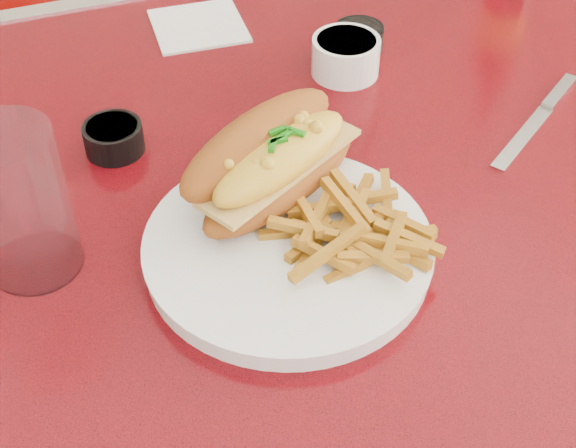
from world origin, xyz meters
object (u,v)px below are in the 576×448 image
object	(u,v)px
booth_bench_far	(181,106)
mac_hoagie	(273,160)
dinner_plate	(288,248)
gravy_ramekin	(346,55)
diner_table	(336,255)
water_tumbler	(20,204)
knife	(543,112)
sauce_cup_left	(113,137)
fork	(332,201)
sauce_cup_right	(359,37)

from	to	relation	value
booth_bench_far	mac_hoagie	xyz separation A→B (m)	(-0.10, -0.87, 0.54)
dinner_plate	gravy_ramekin	world-z (taller)	gravy_ramekin
diner_table	booth_bench_far	distance (m)	0.87
booth_bench_far	water_tumbler	distance (m)	1.08
booth_bench_far	knife	distance (m)	0.99
dinner_plate	knife	size ratio (longest dim) A/B	1.94
mac_hoagie	water_tumbler	xyz separation A→B (m)	(-0.22, -0.00, 0.02)
dinner_plate	sauce_cup_left	bearing A→B (deg)	118.73
mac_hoagie	gravy_ramekin	size ratio (longest dim) A/B	2.52
mac_hoagie	gravy_ramekin	distance (m)	0.24
water_tumbler	knife	distance (m)	0.55
fork	sauce_cup_left	size ratio (longest dim) A/B	1.74
dinner_plate	sauce_cup_left	size ratio (longest dim) A/B	4.17
fork	gravy_ramekin	size ratio (longest dim) A/B	1.64
mac_hoagie	knife	xyz separation A→B (m)	(0.33, 0.03, -0.05)
diner_table	fork	world-z (taller)	fork
fork	knife	bearing A→B (deg)	-88.23
gravy_ramekin	sauce_cup_left	bearing A→B (deg)	-169.95
diner_table	sauce_cup_left	bearing A→B (deg)	160.39
knife	sauce_cup_left	bearing A→B (deg)	133.25
sauce_cup_right	knife	bearing A→B (deg)	-55.58
dinner_plate	water_tumbler	bearing A→B (deg)	161.59
booth_bench_far	sauce_cup_right	bearing A→B (deg)	-81.53
mac_hoagie	diner_table	bearing A→B (deg)	1.96
booth_bench_far	gravy_ramekin	world-z (taller)	booth_bench_far
diner_table	fork	xyz separation A→B (m)	(-0.05, -0.09, 0.18)
knife	mac_hoagie	bearing A→B (deg)	152.04
water_tumbler	gravy_ramekin	bearing A→B (deg)	26.20
gravy_ramekin	water_tumbler	bearing A→B (deg)	-153.80
diner_table	fork	distance (m)	0.21
dinner_plate	knife	xyz separation A→B (m)	(0.34, 0.10, -0.01)
booth_bench_far	fork	world-z (taller)	booth_bench_far
gravy_ramekin	knife	xyz separation A→B (m)	(0.17, -0.15, -0.02)
sauce_cup_right	water_tumbler	xyz separation A→B (m)	(-0.41, -0.23, 0.05)
fork	sauce_cup_left	bearing A→B (deg)	32.69
diner_table	water_tumbler	distance (m)	0.40
sauce_cup_left	fork	bearing A→B (deg)	-45.18
diner_table	dinner_plate	xyz separation A→B (m)	(-0.11, -0.13, 0.17)
diner_table	knife	size ratio (longest dim) A/B	7.07
dinner_plate	mac_hoagie	bearing A→B (deg)	80.92
mac_hoagie	sauce_cup_right	xyz separation A→B (m)	(0.19, 0.23, -0.04)
gravy_ramekin	booth_bench_far	bearing A→B (deg)	94.94
mac_hoagie	gravy_ramekin	bearing A→B (deg)	21.30
booth_bench_far	water_tumbler	world-z (taller)	water_tumbler
fork	gravy_ramekin	distance (m)	0.25
diner_table	water_tumbler	world-z (taller)	water_tumbler
gravy_ramekin	water_tumbler	size ratio (longest dim) A/B	0.61
sauce_cup_left	booth_bench_far	bearing A→B (deg)	73.18
booth_bench_far	mac_hoagie	world-z (taller)	booth_bench_far
water_tumbler	knife	size ratio (longest dim) A/B	0.82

